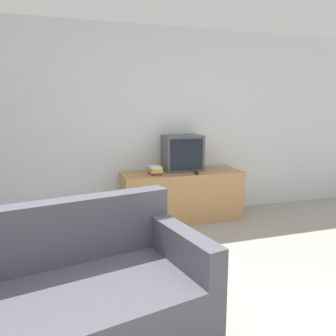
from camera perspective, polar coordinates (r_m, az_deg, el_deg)
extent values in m
cube|color=silver|center=(4.52, -5.15, 7.44)|extent=(9.00, 0.06, 2.60)
cube|color=tan|center=(4.52, 2.50, -4.91)|extent=(1.64, 0.53, 0.68)
cube|color=#4C4C51|center=(4.51, 2.55, 2.63)|extent=(0.53, 0.32, 0.49)
cube|color=black|center=(4.36, 3.29, 2.35)|extent=(0.45, 0.01, 0.41)
cube|color=#474751|center=(2.31, -18.55, -24.74)|extent=(2.00, 1.28, 0.46)
cube|color=#474751|center=(2.43, -20.93, -10.88)|extent=(1.85, 0.54, 0.46)
cube|color=#474751|center=(2.50, 1.92, -17.85)|extent=(0.33, 0.92, 0.71)
cube|color=#B72D28|center=(4.28, -2.24, -1.01)|extent=(0.12, 0.19, 0.02)
cube|color=#7A3884|center=(4.28, -2.40, -0.77)|extent=(0.13, 0.22, 0.02)
cube|color=gold|center=(4.28, -2.18, -0.46)|extent=(0.16, 0.22, 0.03)
cube|color=gold|center=(4.27, -2.15, -0.12)|extent=(0.14, 0.20, 0.03)
cube|color=silver|center=(4.26, -2.33, 0.17)|extent=(0.15, 0.20, 0.02)
cube|color=black|center=(4.34, 4.94, -0.83)|extent=(0.08, 0.17, 0.02)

